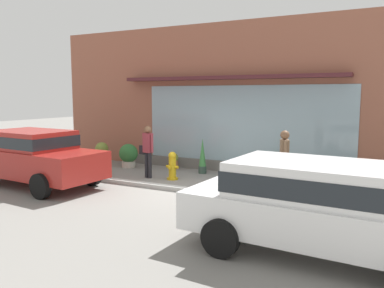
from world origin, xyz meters
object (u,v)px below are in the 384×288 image
Objects in this scene: potted_plant_by_entrance at (304,177)px; parked_car_red at (34,155)px; fire_hydrant at (172,166)px; pedestrian_passerby at (284,158)px; pedestrian_with_handbag at (148,148)px; potted_plant_corner_tall at (265,167)px; potted_plant_window_left at (129,155)px; potted_plant_low_front at (102,152)px; potted_plant_trailing_edge at (202,157)px; parked_car_white at (318,203)px; potted_plant_near_hydrant at (174,161)px.

parked_car_red is at bearing -152.13° from potted_plant_by_entrance.
fire_hydrant is 3.68m from pedestrian_passerby.
pedestrian_with_handbag is 3.68m from potted_plant_corner_tall.
potted_plant_window_left is (0.64, 3.61, -0.45)m from parked_car_red.
parked_car_red reaches higher than potted_plant_corner_tall.
potted_plant_low_front reaches higher than potted_plant_by_entrance.
potted_plant_corner_tall is (5.04, 0.07, -0.03)m from potted_plant_window_left.
parked_car_red is 3.66× the size of potted_plant_trailing_edge.
parked_car_white is 5.47× the size of potted_plant_low_front.
parked_car_white reaches higher than potted_plant_trailing_edge.
parked_car_red is (-2.26, -2.43, -0.04)m from pedestrian_with_handbag.
parked_car_white is 5.61m from potted_plant_corner_tall.
parked_car_white is 8.20m from parked_car_red.
parked_car_red is at bearing -140.56° from fire_hydrant.
potted_plant_window_left is at bearing 84.23° from parked_car_red.
potted_plant_window_left reaches higher than potted_plant_low_front.
potted_plant_window_left is at bearing -164.80° from potted_plant_near_hydrant.
potted_plant_near_hydrant is (0.02, 1.63, -0.65)m from pedestrian_with_handbag.
potted_plant_corner_tall reaches higher than potted_plant_near_hydrant.
potted_plant_by_entrance is at bearing -2.22° from potted_plant_corner_tall.
parked_car_red is at bearing 173.86° from parked_car_white.
potted_plant_low_front is at bearing -171.56° from potted_plant_near_hydrant.
pedestrian_with_handbag is 2.07m from potted_plant_window_left.
potted_plant_window_left is at bearing -175.44° from potted_plant_trailing_edge.
potted_plant_near_hydrant is at bearing 15.20° from potted_plant_window_left.
potted_plant_corner_tall is 1.77× the size of potted_plant_by_entrance.
potted_plant_low_front is 6.29m from potted_plant_corner_tall.
potted_plant_by_entrance is at bearing -149.54° from pedestrian_with_handbag.
parked_car_red is 3.69m from potted_plant_window_left.
pedestrian_with_handbag reaches higher than potted_plant_window_left.
pedestrian_with_handbag is at bearing 150.37° from parked_car_white.
pedestrian_passerby is at bearing -25.03° from potted_plant_near_hydrant.
parked_car_red is (-8.08, 1.37, 0.04)m from parked_car_white.
fire_hydrant is 3.95m from potted_plant_by_entrance.
potted_plant_trailing_edge is (4.10, 0.21, 0.10)m from potted_plant_low_front.
fire_hydrant is 0.51× the size of pedestrian_passerby.
pedestrian_passerby is 1.82m from potted_plant_by_entrance.
fire_hydrant is 0.19× the size of parked_car_white.
pedestrian_with_handbag is 4.82m from potted_plant_by_entrance.
fire_hydrant is 4.03m from parked_car_red.
pedestrian_passerby is at bearing -96.82° from potted_plant_by_entrance.
potted_plant_low_front is at bearing 179.17° from potted_plant_window_left.
potted_plant_near_hydrant is 0.48× the size of potted_plant_trailing_edge.
parked_car_red is at bearing -132.36° from potted_plant_trailing_edge.
pedestrian_passerby is 6.98m from parked_car_red.
potted_plant_by_entrance is (4.59, -0.42, -0.06)m from potted_plant_near_hydrant.
potted_plant_low_front is at bearing 103.75° from parked_car_red.
fire_hydrant is 1.03× the size of potted_plant_low_front.
fire_hydrant is at bearing -62.03° from potted_plant_near_hydrant.
potted_plant_near_hydrant is (-0.80, 1.51, -0.13)m from fire_hydrant.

